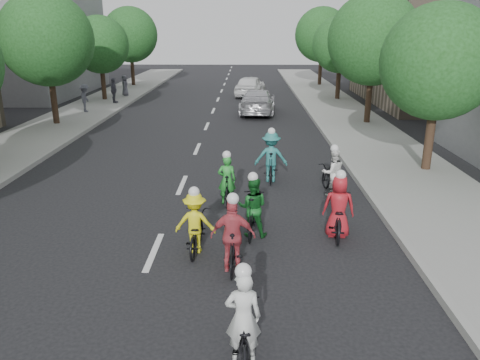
{
  "coord_description": "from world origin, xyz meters",
  "views": [
    {
      "loc": [
        2.22,
        -10.03,
        5.08
      ],
      "look_at": [
        2.02,
        2.5,
        1.0
      ],
      "focal_mm": 35.0,
      "sensor_mm": 36.0,
      "label": 1
    }
  ],
  "objects_px": {
    "cyclist_1": "(253,211)",
    "cyclist_6": "(332,177)",
    "cyclist_0": "(243,327)",
    "spectator_1": "(114,90)",
    "cyclist_7": "(271,160)",
    "cyclist_2": "(195,227)",
    "spectator_2": "(125,86)",
    "cyclist_4": "(338,213)",
    "cyclist_3": "(233,242)",
    "cyclist_5": "(227,185)",
    "spectator_0": "(85,98)",
    "follow_car_lead": "(257,101)",
    "follow_car_trail": "(250,86)"
  },
  "relations": [
    {
      "from": "cyclist_3",
      "to": "spectator_0",
      "type": "distance_m",
      "value": 21.71
    },
    {
      "from": "cyclist_3",
      "to": "spectator_1",
      "type": "relative_size",
      "value": 1.06
    },
    {
      "from": "follow_car_trail",
      "to": "cyclist_4",
      "type": "bearing_deg",
      "value": 105.56
    },
    {
      "from": "cyclist_5",
      "to": "follow_car_trail",
      "type": "relative_size",
      "value": 0.36
    },
    {
      "from": "cyclist_6",
      "to": "follow_car_lead",
      "type": "bearing_deg",
      "value": -93.69
    },
    {
      "from": "cyclist_0",
      "to": "cyclist_4",
      "type": "distance_m",
      "value": 5.29
    },
    {
      "from": "cyclist_7",
      "to": "follow_car_lead",
      "type": "distance_m",
      "value": 13.53
    },
    {
      "from": "cyclist_2",
      "to": "spectator_2",
      "type": "xyz_separation_m",
      "value": [
        -8.14,
        25.74,
        0.32
      ]
    },
    {
      "from": "cyclist_2",
      "to": "cyclist_6",
      "type": "distance_m",
      "value": 5.6
    },
    {
      "from": "follow_car_lead",
      "to": "spectator_1",
      "type": "xyz_separation_m",
      "value": [
        -9.8,
        3.16,
        0.25
      ]
    },
    {
      "from": "cyclist_6",
      "to": "spectator_2",
      "type": "height_order",
      "value": "spectator_2"
    },
    {
      "from": "cyclist_7",
      "to": "cyclist_1",
      "type": "bearing_deg",
      "value": 84.42
    },
    {
      "from": "spectator_0",
      "to": "cyclist_2",
      "type": "bearing_deg",
      "value": -162.28
    },
    {
      "from": "cyclist_7",
      "to": "spectator_1",
      "type": "bearing_deg",
      "value": -56.07
    },
    {
      "from": "cyclist_4",
      "to": "cyclist_1",
      "type": "bearing_deg",
      "value": 7.8
    },
    {
      "from": "cyclist_1",
      "to": "follow_car_trail",
      "type": "relative_size",
      "value": 0.4
    },
    {
      "from": "cyclist_1",
      "to": "cyclist_6",
      "type": "bearing_deg",
      "value": -123.76
    },
    {
      "from": "cyclist_2",
      "to": "spectator_2",
      "type": "distance_m",
      "value": 26.99
    },
    {
      "from": "cyclist_3",
      "to": "spectator_0",
      "type": "relative_size",
      "value": 1.08
    },
    {
      "from": "cyclist_5",
      "to": "cyclist_7",
      "type": "height_order",
      "value": "cyclist_7"
    },
    {
      "from": "follow_car_lead",
      "to": "spectator_1",
      "type": "distance_m",
      "value": 10.3
    },
    {
      "from": "cyclist_7",
      "to": "spectator_0",
      "type": "relative_size",
      "value": 1.13
    },
    {
      "from": "cyclist_4",
      "to": "cyclist_6",
      "type": "bearing_deg",
      "value": -89.29
    },
    {
      "from": "cyclist_1",
      "to": "cyclist_7",
      "type": "xyz_separation_m",
      "value": [
        0.67,
        4.48,
        0.08
      ]
    },
    {
      "from": "cyclist_7",
      "to": "follow_car_trail",
      "type": "height_order",
      "value": "cyclist_7"
    },
    {
      "from": "spectator_1",
      "to": "cyclist_5",
      "type": "bearing_deg",
      "value": -153.27
    },
    {
      "from": "cyclist_5",
      "to": "spectator_2",
      "type": "bearing_deg",
      "value": -69.55
    },
    {
      "from": "cyclist_0",
      "to": "cyclist_1",
      "type": "bearing_deg",
      "value": -94.06
    },
    {
      "from": "cyclist_5",
      "to": "cyclist_3",
      "type": "bearing_deg",
      "value": 93.49
    },
    {
      "from": "cyclist_0",
      "to": "cyclist_5",
      "type": "distance_m",
      "value": 7.05
    },
    {
      "from": "cyclist_0",
      "to": "follow_car_trail",
      "type": "distance_m",
      "value": 30.54
    },
    {
      "from": "cyclist_0",
      "to": "spectator_1",
      "type": "bearing_deg",
      "value": -72.29
    },
    {
      "from": "cyclist_2",
      "to": "follow_car_trail",
      "type": "bearing_deg",
      "value": -90.24
    },
    {
      "from": "cyclist_2",
      "to": "spectator_2",
      "type": "relative_size",
      "value": 1.14
    },
    {
      "from": "follow_car_lead",
      "to": "spectator_0",
      "type": "height_order",
      "value": "spectator_0"
    },
    {
      "from": "cyclist_3",
      "to": "spectator_0",
      "type": "bearing_deg",
      "value": -61.54
    },
    {
      "from": "spectator_1",
      "to": "follow_car_trail",
      "type": "bearing_deg",
      "value": -61.52
    },
    {
      "from": "cyclist_4",
      "to": "spectator_1",
      "type": "distance_m",
      "value": 24.1
    },
    {
      "from": "cyclist_6",
      "to": "cyclist_7",
      "type": "relative_size",
      "value": 0.96
    },
    {
      "from": "cyclist_5",
      "to": "cyclist_6",
      "type": "bearing_deg",
      "value": -167.54
    },
    {
      "from": "cyclist_1",
      "to": "cyclist_7",
      "type": "height_order",
      "value": "cyclist_7"
    },
    {
      "from": "cyclist_4",
      "to": "cyclist_3",
      "type": "bearing_deg",
      "value": 43.25
    },
    {
      "from": "cyclist_3",
      "to": "cyclist_2",
      "type": "bearing_deg",
      "value": -42.7
    },
    {
      "from": "cyclist_1",
      "to": "follow_car_lead",
      "type": "xyz_separation_m",
      "value": [
        0.46,
        18.0,
        0.1
      ]
    },
    {
      "from": "cyclist_1",
      "to": "follow_car_trail",
      "type": "distance_m",
      "value": 25.79
    },
    {
      "from": "cyclist_4",
      "to": "follow_car_lead",
      "type": "distance_m",
      "value": 18.09
    },
    {
      "from": "cyclist_0",
      "to": "spectator_1",
      "type": "height_order",
      "value": "spectator_1"
    },
    {
      "from": "cyclist_2",
      "to": "cyclist_6",
      "type": "height_order",
      "value": "cyclist_6"
    },
    {
      "from": "follow_car_lead",
      "to": "spectator_0",
      "type": "xyz_separation_m",
      "value": [
        -10.59,
        -0.42,
        0.24
      ]
    },
    {
      "from": "cyclist_7",
      "to": "cyclist_3",
      "type": "bearing_deg",
      "value": 82.99
    }
  ]
}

